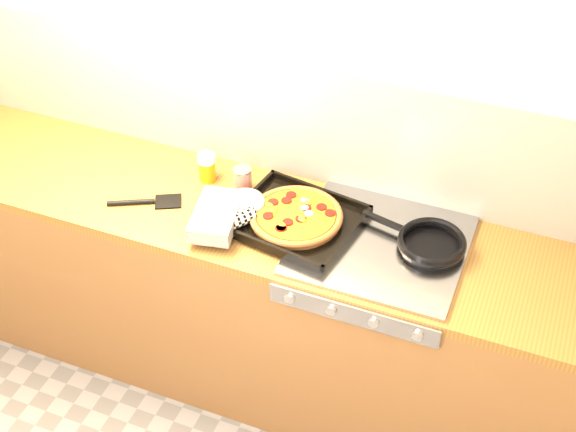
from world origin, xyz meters
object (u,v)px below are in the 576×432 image
at_px(pizza_on_tray, 275,216).
at_px(frying_pan, 430,243).
at_px(tomato_can, 243,180).
at_px(juice_glass, 207,167).

relative_size(pizza_on_tray, frying_pan, 1.44).
distance_m(tomato_can, juice_glass, 0.16).
distance_m(pizza_on_tray, tomato_can, 0.25).
bearing_deg(frying_pan, tomato_can, 174.55).
bearing_deg(tomato_can, pizza_on_tray, -36.99).
height_order(pizza_on_tray, frying_pan, pizza_on_tray).
bearing_deg(pizza_on_tray, tomato_can, 143.01).
xyz_separation_m(tomato_can, juice_glass, (-0.16, 0.01, 0.01)).
xyz_separation_m(frying_pan, tomato_can, (-0.76, 0.07, 0.01)).
distance_m(frying_pan, tomato_can, 0.77).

